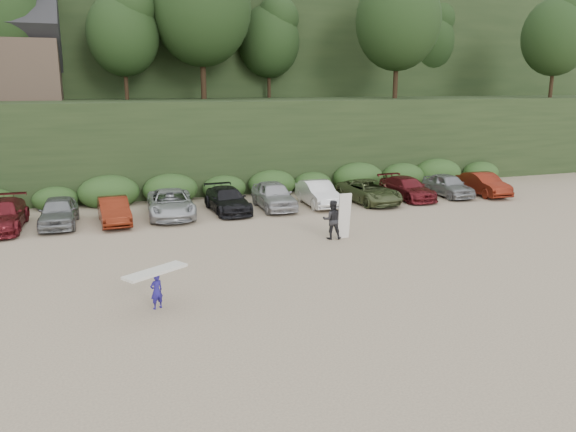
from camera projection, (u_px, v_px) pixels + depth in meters
name	position (u px, v px, depth m)	size (l,w,h in m)	color
ground	(273.00, 268.00, 22.20)	(120.00, 120.00, 0.00)	tan
hillside_backdrop	(151.00, 39.00, 52.51)	(90.00, 41.50, 28.00)	black
parked_cars	(183.00, 203.00, 30.63)	(39.57, 5.86, 1.62)	#AEADB2
child_surfer	(156.00, 283.00, 17.95)	(2.17, 1.65, 1.30)	navy
adult_surfer	(333.00, 219.00, 26.13)	(1.38, 0.93, 2.18)	black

